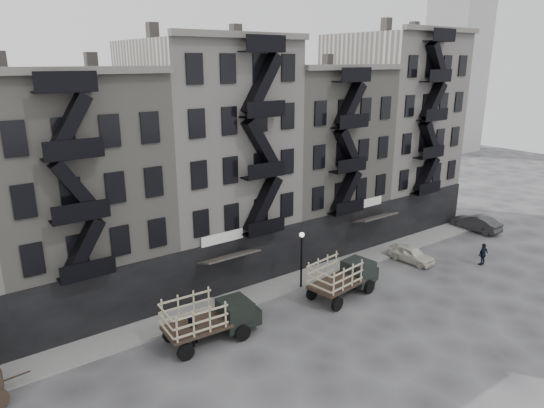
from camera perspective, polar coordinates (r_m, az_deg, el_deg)
ground at (r=31.80m, az=2.18°, el=-13.03°), size 140.00×140.00×0.00m
sidewalk at (r=34.42m, az=-1.75°, el=-10.43°), size 55.00×2.50×0.15m
building_midwest at (r=33.28m, az=-22.42°, el=1.04°), size 10.00×11.35×16.20m
building_center at (r=36.57m, az=-7.28°, el=5.09°), size 10.00×11.35×18.20m
building_mideast at (r=42.40m, az=4.69°, el=5.38°), size 10.00×11.35×16.20m
building_east at (r=49.19m, az=13.70°, el=8.30°), size 10.00×11.35×19.20m
lamp_post at (r=34.10m, az=3.49°, el=-5.71°), size 0.36×0.36×4.28m
stake_truck_west at (r=28.80m, az=-7.37°, el=-12.83°), size 5.79×2.64×2.85m
stake_truck_east at (r=33.92m, az=8.43°, el=-8.11°), size 5.94×3.00×2.87m
car_east at (r=40.91m, az=16.04°, el=-5.68°), size 1.90×3.97×1.31m
car_far at (r=50.25m, az=22.87°, el=-2.05°), size 1.71×4.67×1.53m
pedestrian_mid at (r=28.79m, az=-9.54°, el=-14.48°), size 1.18×1.14×1.92m
policeman at (r=42.12m, az=23.58°, el=-5.43°), size 1.10×0.53×1.82m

